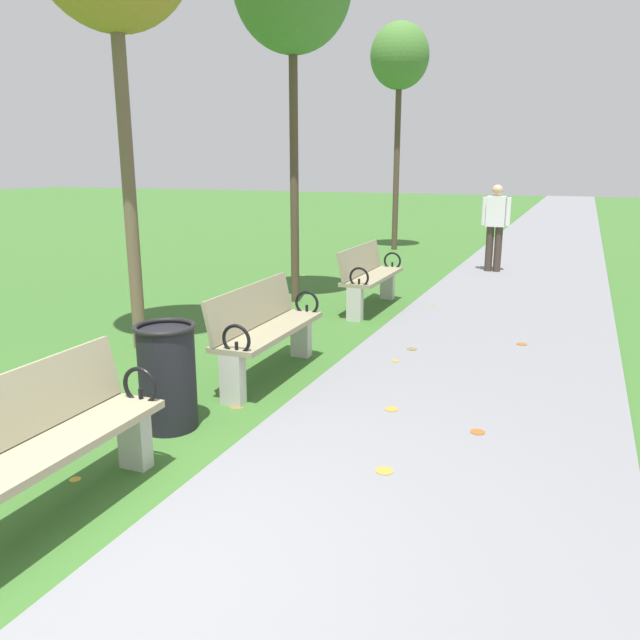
% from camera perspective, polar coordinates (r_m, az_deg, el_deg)
% --- Properties ---
extents(ground_plane, '(80.00, 80.00, 0.00)m').
position_cam_1_polar(ground_plane, '(3.79, -18.92, -19.17)').
color(ground_plane, '#386628').
extents(paved_walkway, '(2.73, 44.00, 0.02)m').
position_cam_1_polar(paved_walkway, '(20.43, 20.28, 7.56)').
color(paved_walkway, slate).
rests_on(paved_walkway, ground).
extents(park_bench_1, '(0.50, 1.61, 0.90)m').
position_cam_1_polar(park_bench_1, '(3.96, -24.04, -10.26)').
color(park_bench_1, gray).
rests_on(park_bench_1, ground).
extents(park_bench_2, '(0.49, 1.61, 0.90)m').
position_cam_1_polar(park_bench_2, '(6.04, -5.00, -0.80)').
color(park_bench_2, gray).
rests_on(park_bench_2, ground).
extents(park_bench_3, '(0.48, 1.60, 0.90)m').
position_cam_1_polar(park_bench_3, '(8.92, 4.50, 4.07)').
color(park_bench_3, gray).
rests_on(park_bench_3, ground).
extents(tree_3, '(1.32, 1.32, 5.09)m').
position_cam_1_polar(tree_3, '(15.36, 7.25, 22.47)').
color(tree_3, '#4C3D2D').
rests_on(tree_3, ground).
extents(pedestrian_walking, '(0.53, 0.22, 1.62)m').
position_cam_1_polar(pedestrian_walking, '(12.35, 15.64, 8.46)').
color(pedestrian_walking, '#3D3328').
rests_on(pedestrian_walking, paved_walkway).
extents(trash_bin, '(0.48, 0.48, 0.84)m').
position_cam_1_polar(trash_bin, '(5.03, -13.70, -4.98)').
color(trash_bin, black).
rests_on(trash_bin, ground).
extents(scattered_leaves, '(4.94, 9.90, 0.02)m').
position_cam_1_polar(scattered_leaves, '(5.66, 1.73, -6.80)').
color(scattered_leaves, brown).
rests_on(scattered_leaves, ground).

